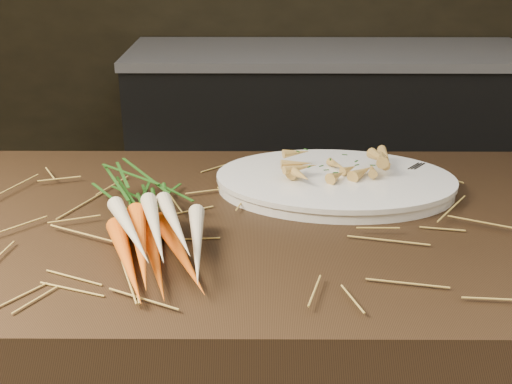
# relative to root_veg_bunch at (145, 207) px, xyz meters

# --- Properties ---
(back_counter) EXTENTS (1.82, 0.62, 0.84)m
(back_counter) POSITION_rel_root_veg_bunch_xyz_m (0.51, 1.92, -0.52)
(back_counter) COLOR black
(back_counter) RESTS_ON ground
(straw_bedding) EXTENTS (1.40, 0.60, 0.02)m
(straw_bedding) POSITION_rel_root_veg_bunch_xyz_m (0.21, 0.04, -0.03)
(straw_bedding) COLOR #A47F35
(straw_bedding) RESTS_ON main_counter
(root_veg_bunch) EXTENTS (0.26, 0.47, 0.09)m
(root_veg_bunch) POSITION_rel_root_veg_bunch_xyz_m (0.00, 0.00, 0.00)
(root_veg_bunch) COLOR #D4531D
(root_veg_bunch) RESTS_ON main_counter
(serving_platter) EXTENTS (0.48, 0.34, 0.02)m
(serving_platter) POSITION_rel_root_veg_bunch_xyz_m (0.34, 0.17, -0.03)
(serving_platter) COLOR white
(serving_platter) RESTS_ON main_counter
(roasted_veg_heap) EXTENTS (0.23, 0.18, 0.05)m
(roasted_veg_heap) POSITION_rel_root_veg_bunch_xyz_m (0.34, 0.17, 0.01)
(roasted_veg_heap) COLOR #B18443
(roasted_veg_heap) RESTS_ON serving_platter
(serving_fork) EXTENTS (0.12, 0.14, 0.00)m
(serving_fork) POSITION_rel_root_veg_bunch_xyz_m (0.50, 0.14, -0.02)
(serving_fork) COLOR silver
(serving_fork) RESTS_ON serving_platter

